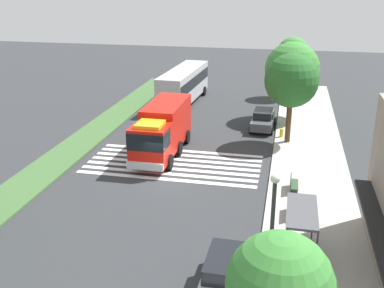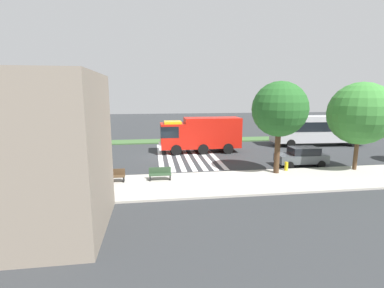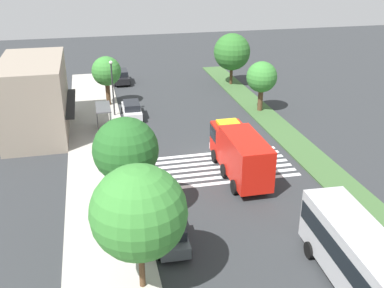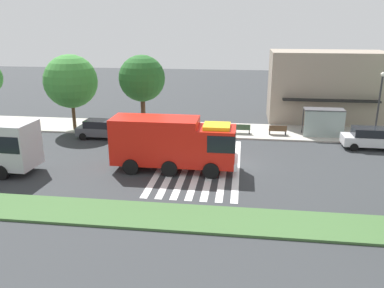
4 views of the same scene
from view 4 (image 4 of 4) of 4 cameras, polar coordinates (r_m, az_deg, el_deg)
ground_plane at (r=28.93m, az=6.07°, el=-3.21°), size 120.00×120.00×0.00m
sidewalk at (r=38.01m, az=6.51°, el=1.91°), size 60.00×5.30×0.14m
median_strip at (r=21.23m, az=5.39°, el=-10.95°), size 60.00×3.00×0.14m
crosswalk at (r=29.08m, az=1.13°, el=-2.99°), size 5.85×12.43×0.01m
fire_truck at (r=27.44m, az=-2.38°, el=0.28°), size 8.78×2.84×3.75m
parked_car_west at (r=36.34m, az=-13.02°, el=2.14°), size 4.38×2.13×1.67m
parked_car_mid at (r=35.68m, az=24.45°, el=0.79°), size 4.73×2.15×1.75m
bus_stop_shelter at (r=37.18m, az=18.56°, el=3.65°), size 3.50×1.40×2.46m
bench_near_shelter at (r=36.92m, az=12.28°, el=2.00°), size 1.60×0.50×0.90m
bench_west_of_shelter at (r=36.78m, az=7.17°, el=2.20°), size 1.60×0.50×0.90m
street_lamp at (r=37.00m, az=25.43°, el=5.63°), size 0.36×0.36×5.94m
storefront_building at (r=43.46m, az=18.69°, el=7.83°), size 11.38×6.49×7.22m
sidewalk_tree_west at (r=38.88m, az=-17.12°, el=8.64°), size 4.96×4.96×7.09m
sidewalk_tree_center at (r=36.54m, az=-7.24°, el=9.36°), size 4.21×4.21×7.11m
fire_hydrant at (r=37.28m, az=-8.80°, el=2.18°), size 0.28×0.28×0.70m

